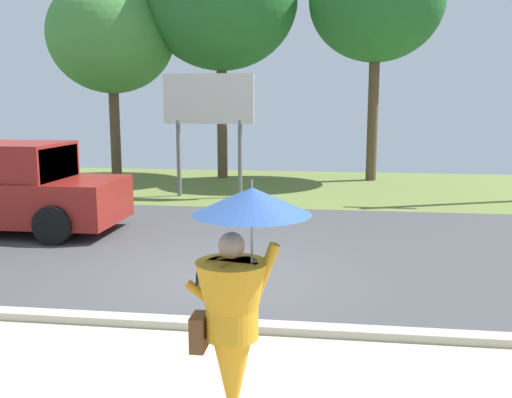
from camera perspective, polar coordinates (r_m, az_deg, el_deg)
name	(u,v)px	position (r m, az deg, el deg)	size (l,w,h in m)	color
ground_plane	(245,237)	(11.94, -1.08, -3.82)	(40.00, 22.00, 0.20)	#424244
monk_pedestrian	(236,305)	(4.82, -1.97, -10.44)	(1.05, 0.96, 2.13)	orange
pickup_truck	(1,190)	(13.36, -24.00, 0.80)	(5.20, 2.28, 1.88)	maroon
roadside_billboard	(208,108)	(16.54, -4.73, 9.00)	(2.60, 0.12, 3.50)	slate
tree_left_far	(377,0)	(20.66, 11.87, 18.72)	(4.51, 4.51, 8.13)	brown
tree_center_back	(221,0)	(21.03, -3.50, 19.10)	(5.31, 5.31, 8.61)	brown
tree_right_mid	(111,36)	(21.43, -14.16, 15.42)	(4.40, 4.40, 7.00)	brown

